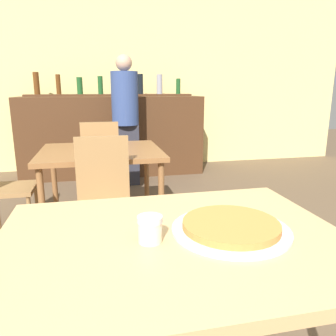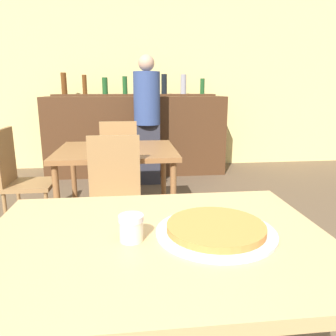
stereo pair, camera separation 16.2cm
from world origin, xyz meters
The scene contains 11 objects.
wall_back centered at (0.00, 4.36, 1.40)m, with size 8.00×0.05×2.80m.
dining_table_near centered at (0.00, 0.00, 0.69)m, with size 1.17×0.88×0.77m.
dining_table_far centered at (-0.21, 1.88, 0.65)m, with size 1.04×0.90×0.73m.
bar_counter centered at (0.00, 3.85, 0.57)m, with size 2.60×0.56×1.14m.
bar_back_shelf centered at (0.01, 3.99, 1.22)m, with size 2.39×0.24×0.34m.
chair_far_side_front centered at (-0.21, 1.27, 0.52)m, with size 0.40×0.40×0.92m.
chair_far_side_back centered at (-0.21, 2.50, 0.52)m, with size 0.40×0.40×0.92m.
chair_far_side_left centered at (-1.06, 1.88, 0.52)m, with size 0.40×0.40×0.92m.
pizza_tray centered at (0.20, -0.01, 0.79)m, with size 0.41×0.41×0.04m.
cheese_shaker centered at (-0.08, -0.02, 0.81)m, with size 0.08×0.08×0.09m.
person_standing centered at (0.14, 3.27, 0.90)m, with size 0.34×0.34×1.67m.
Camera 2 is at (-0.08, -1.01, 1.25)m, focal length 35.00 mm.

